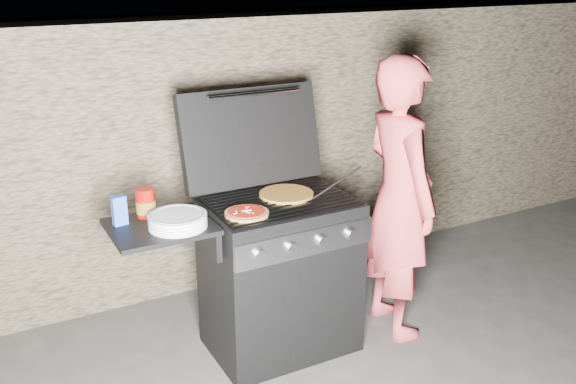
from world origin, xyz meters
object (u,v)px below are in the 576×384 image
gas_grill (240,285)px  pizza_topped (247,212)px  sauce_jar (146,202)px  person (399,199)px

gas_grill → pizza_topped: pizza_topped is taller
sauce_jar → person: bearing=-10.5°
pizza_topped → sauce_jar: size_ratio=1.50×
sauce_jar → gas_grill: bearing=-17.2°
pizza_topped → sauce_jar: 0.52m
gas_grill → pizza_topped: 0.48m
gas_grill → sauce_jar: sauce_jar is taller
gas_grill → sauce_jar: 0.70m
pizza_topped → person: bearing=-1.0°
gas_grill → person: 1.04m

